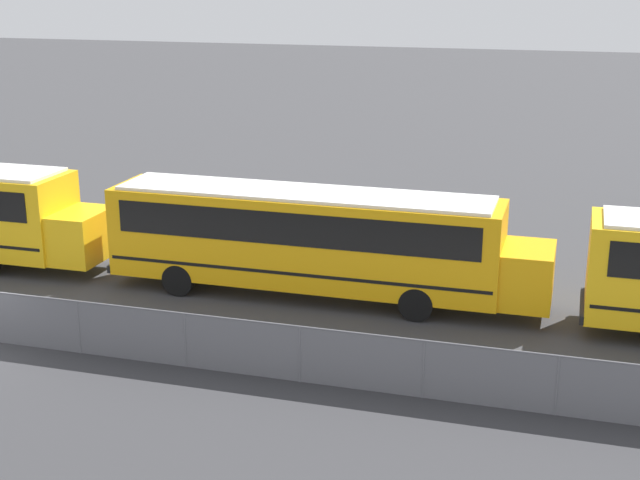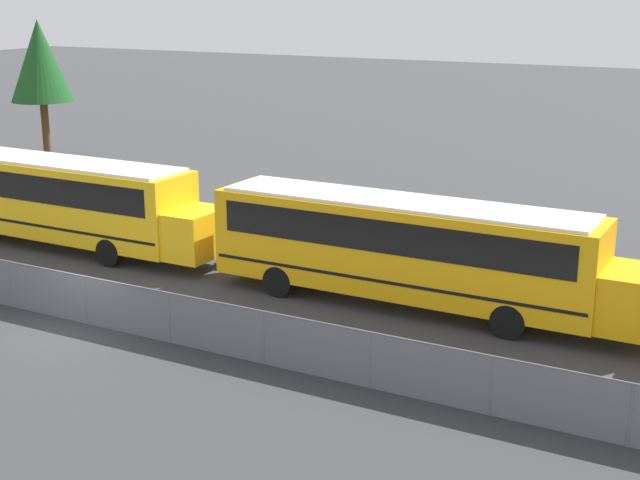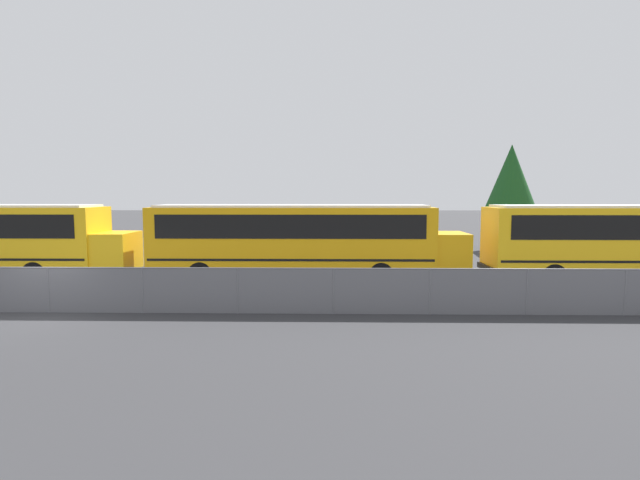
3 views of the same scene
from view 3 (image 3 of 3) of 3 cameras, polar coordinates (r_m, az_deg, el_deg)
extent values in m
plane|color=#38383A|center=(18.38, -28.49, -7.30)|extent=(200.00, 200.00, 0.00)
cube|color=#9EA0A5|center=(18.24, -28.59, -5.06)|extent=(97.24, 0.03, 1.46)
cube|color=slate|center=(18.23, -28.61, -5.07)|extent=(97.24, 0.01, 1.46)
cylinder|color=slate|center=(18.13, -28.69, -2.80)|extent=(97.24, 0.05, 0.05)
cylinder|color=slate|center=(18.24, -28.59, -5.06)|extent=(0.07, 0.07, 1.46)
cylinder|color=slate|center=(16.95, -19.59, -5.47)|extent=(0.07, 0.07, 1.46)
cylinder|color=slate|center=(16.12, -9.39, -5.77)|extent=(0.07, 0.07, 1.46)
cylinder|color=slate|center=(15.85, 1.52, -5.89)|extent=(0.07, 0.07, 1.46)
cylinder|color=slate|center=(16.16, 12.42, -5.80)|extent=(0.07, 0.07, 1.46)
cylinder|color=slate|center=(17.01, 22.56, -5.53)|extent=(0.07, 0.07, 1.46)
cylinder|color=slate|center=(18.33, 31.47, -5.15)|extent=(0.07, 0.07, 1.46)
cube|color=yellow|center=(23.37, -22.17, -1.19)|extent=(1.44, 2.23, 1.64)
cylinder|color=black|center=(25.76, -27.31, -2.66)|extent=(1.00, 0.28, 1.00)
cylinder|color=black|center=(23.88, -29.80, -3.36)|extent=(1.00, 0.28, 1.00)
cube|color=orange|center=(21.55, -3.20, 0.14)|extent=(12.04, 2.42, 2.73)
cube|color=black|center=(21.50, -3.21, 1.73)|extent=(11.08, 2.46, 0.98)
cube|color=black|center=(21.63, -3.19, -1.88)|extent=(11.80, 2.45, 0.10)
cube|color=orange|center=(22.13, 14.50, -1.31)|extent=(1.44, 2.23, 1.64)
cube|color=black|center=(22.96, -18.48, -2.87)|extent=(0.12, 2.42, 0.24)
cube|color=silver|center=(21.46, -3.22, 3.91)|extent=(11.44, 2.18, 0.10)
cylinder|color=black|center=(22.82, 6.43, -3.06)|extent=(1.00, 0.28, 1.00)
cylinder|color=black|center=(20.68, 6.98, -3.93)|extent=(1.00, 0.28, 1.00)
cylinder|color=black|center=(23.36, -12.16, -2.95)|extent=(1.00, 0.28, 1.00)
cylinder|color=black|center=(21.26, -13.51, -3.78)|extent=(1.00, 0.28, 1.00)
cube|color=yellow|center=(24.75, 32.15, 0.00)|extent=(12.04, 2.42, 2.73)
cube|color=black|center=(24.71, 32.22, 1.39)|extent=(11.08, 2.46, 0.98)
cube|color=black|center=(24.82, 32.06, -1.76)|extent=(11.80, 2.45, 0.10)
cube|color=black|center=(22.38, 18.52, -3.08)|extent=(0.12, 2.42, 0.24)
cube|color=silver|center=(24.68, 32.31, 3.28)|extent=(11.44, 2.18, 0.10)
cylinder|color=black|center=(24.20, 23.04, -2.97)|extent=(1.00, 0.28, 1.00)
cylinder|color=black|center=(22.22, 25.13, -3.76)|extent=(1.00, 0.28, 1.00)
cylinder|color=#51381E|center=(36.14, 20.81, 1.05)|extent=(0.44, 0.44, 2.69)
cone|color=#194C1E|center=(36.07, 21.00, 6.69)|extent=(3.40, 3.40, 4.41)
camera|label=1|loc=(9.20, 123.77, 36.80)|focal=50.00mm
camera|label=2|loc=(10.54, 110.94, 30.06)|focal=50.00mm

